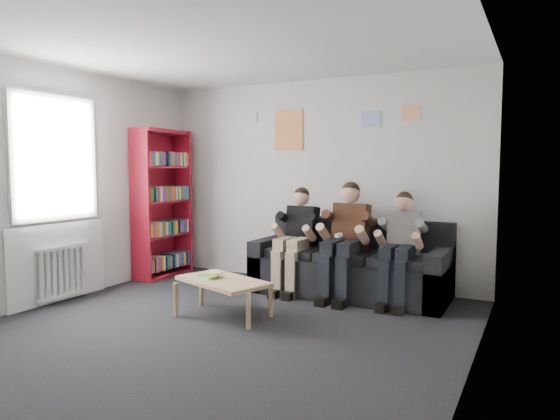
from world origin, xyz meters
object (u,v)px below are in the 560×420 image
object	(u,v)px
sofa	(350,268)
person_right	(400,248)
person_left	(295,239)
person_middle	(345,240)
bookshelf	(163,203)
coffee_table	(223,284)

from	to	relation	value
sofa	person_right	bearing A→B (deg)	-17.30
person_left	person_middle	world-z (taller)	person_middle
sofa	bookshelf	distance (m)	2.83
bookshelf	person_right	world-z (taller)	bookshelf
bookshelf	person_middle	distance (m)	2.75
coffee_table	person_right	world-z (taller)	person_right
bookshelf	person_middle	world-z (taller)	bookshelf
bookshelf	person_left	bearing A→B (deg)	-3.72
bookshelf	person_right	distance (m)	3.39
person_left	person_middle	bearing A→B (deg)	0.48
person_middle	bookshelf	bearing A→B (deg)	-179.73
sofa	person_right	xyz separation A→B (m)	(0.65, -0.20, 0.33)
sofa	bookshelf	bearing A→B (deg)	-175.13
bookshelf	person_middle	bearing A→B (deg)	-4.02
sofa	bookshelf	xyz separation A→B (m)	(-2.72, -0.23, 0.71)
coffee_table	person_left	size ratio (longest dim) A/B	0.76
bookshelf	coffee_table	xyz separation A→B (m)	(1.87, -1.26, -0.69)
person_left	person_right	bearing A→B (deg)	0.99
bookshelf	coffee_table	bearing A→B (deg)	-38.45
sofa	bookshelf	size ratio (longest dim) A/B	1.12
person_middle	person_right	bearing A→B (deg)	0.35
person_left	person_right	distance (m)	1.29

